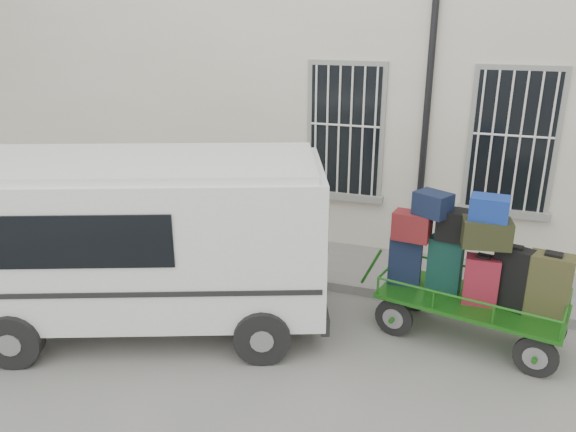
% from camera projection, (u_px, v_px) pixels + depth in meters
% --- Properties ---
extents(ground, '(80.00, 80.00, 0.00)m').
position_uv_depth(ground, '(317.00, 336.00, 7.66)').
color(ground, slate).
rests_on(ground, ground).
extents(building, '(24.00, 5.15, 6.00)m').
position_uv_depth(building, '(394.00, 74.00, 11.54)').
color(building, beige).
rests_on(building, ground).
extents(sidewalk, '(24.00, 1.70, 0.15)m').
position_uv_depth(sidewalk, '(353.00, 267.00, 9.59)').
color(sidewalk, slate).
rests_on(sidewalk, ground).
extents(luggage_cart, '(2.80, 1.52, 2.06)m').
position_uv_depth(luggage_cart, '(472.00, 269.00, 7.27)').
color(luggage_cart, black).
rests_on(luggage_cart, ground).
extents(van, '(5.13, 3.52, 2.40)m').
position_uv_depth(van, '(147.00, 233.00, 7.52)').
color(van, white).
rests_on(van, ground).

